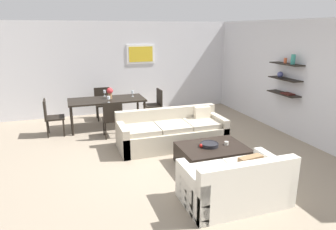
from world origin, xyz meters
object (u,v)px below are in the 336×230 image
Objects in this scene: sofa_beige at (172,133)px; wine_glass_head at (104,92)px; candle_jar at (226,143)px; dining_table at (107,102)px; dining_chair_foot at (112,117)px; dining_chair_left_near at (51,115)px; wine_glass_foot at (109,98)px; coffee_table at (212,156)px; loveseat_white at (235,184)px; apple_on_coffee_table at (201,146)px; centerpiece_vase at (110,92)px; decorative_bowl at (209,144)px; dining_chair_head at (103,101)px; wine_glass_right_far at (133,92)px; dining_chair_right_far at (156,103)px.

wine_glass_head is (-1.14, 2.16, 0.57)m from sofa_beige.
candle_jar is 3.50m from dining_table.
dining_chair_foot reaches higher than candle_jar.
dining_chair_left_near is 5.60× the size of wine_glass_foot.
coffee_table is 0.64× the size of dining_table.
apple_on_coffee_table is at bearing 88.43° from loveseat_white.
dining_table is at bearing -90.00° from wine_glass_head.
centerpiece_vase reaches higher than coffee_table.
loveseat_white is at bearing -99.24° from decorative_bowl.
coffee_table is 15.71× the size of candle_jar.
sofa_beige is 1.38m from candle_jar.
wine_glass_right_far is at bearing -46.49° from dining_chair_head.
sofa_beige is 14.14× the size of wine_glass_head.
dining_chair_foot is 5.47× the size of wine_glass_right_far.
dining_chair_left_near is 5.37× the size of wine_glass_head.
dining_chair_head is (0.00, 1.70, 0.00)m from dining_chair_foot.
centerpiece_vase reaches higher than dining_chair_foot.
dining_chair_foot reaches higher than sofa_beige.
wine_glass_foot reaches higher than coffee_table.
loveseat_white reaches higher than dining_table.
centerpiece_vase is (-1.27, -0.17, 0.42)m from dining_chair_right_far.
coffee_table is 17.02× the size of apple_on_coffee_table.
coffee_table is 3.26m from wine_glass_right_far.
loveseat_white is 5.28× the size of centerpiece_vase.
dining_chair_head is 5.47× the size of wine_glass_right_far.
loveseat_white is 1.28m from apple_on_coffee_table.
decorative_bowl is 3.18m from wine_glass_right_far.
centerpiece_vase reaches higher than dining_chair_head.
candle_jar is 0.09× the size of dining_chair_right_far.
decorative_bowl is 1.18× the size of centerpiece_vase.
dining_chair_head is 1.28m from wine_glass_foot.
candle_jar is 0.09× the size of dining_chair_left_near.
coffee_table is at bearing -65.59° from wine_glass_head.
apple_on_coffee_table is (0.03, 1.27, 0.12)m from loveseat_white.
wine_glass_right_far reaches higher than apple_on_coffee_table.
sofa_beige is 1.19m from apple_on_coffee_table.
apple_on_coffee_table is (0.15, -1.18, 0.12)m from sofa_beige.
candle_jar is at bearing -3.70° from apple_on_coffee_table.
centerpiece_vase reaches higher than apple_on_coffee_table.
dining_chair_right_far is at bearing -25.49° from dining_chair_head.
dining_chair_foot is (-1.47, 2.10, 0.09)m from decorative_bowl.
sofa_beige is 14.40× the size of wine_glass_right_far.
wine_glass_head is (-0.00, 0.38, 0.19)m from dining_table.
sofa_beige is 2.63× the size of dining_chair_head.
wine_glass_right_far is (0.70, 0.11, 0.18)m from dining_table.
wine_glass_foot is at bearing 119.75° from decorative_bowl.
coffee_table is 0.32m from apple_on_coffee_table.
dining_chair_right_far reaches higher than candle_jar.
dining_chair_head reaches higher than sofa_beige.
decorative_bowl is (0.32, -1.17, 0.12)m from sofa_beige.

